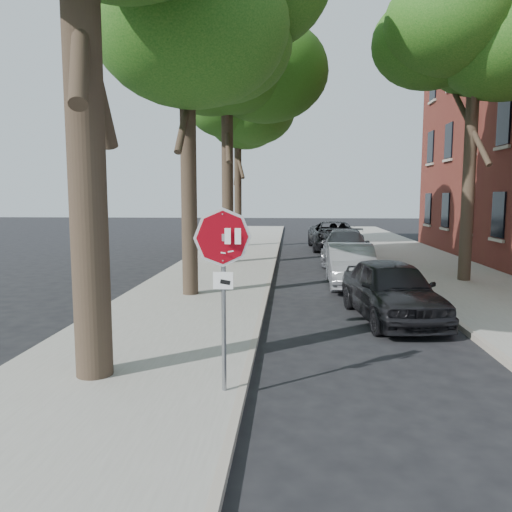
{
  "coord_description": "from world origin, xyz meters",
  "views": [
    {
      "loc": [
        0.22,
        -6.81,
        2.88
      ],
      "look_at": [
        -0.25,
        0.1,
        2.05
      ],
      "focal_mm": 35.0,
      "sensor_mm": 36.0,
      "label": 1
    }
  ],
  "objects_px": {
    "stop_sign": "(223,264)",
    "tree_mid_b": "(227,70)",
    "car_a": "(392,290)",
    "car_b": "(351,265)",
    "tree_right": "(473,59)",
    "car_c": "(345,247)",
    "tree_far": "(238,117)",
    "car_d": "(334,236)",
    "tree_mid_a": "(186,20)"
  },
  "relations": [
    {
      "from": "car_b",
      "to": "tree_mid_a",
      "type": "bearing_deg",
      "value": -154.28
    },
    {
      "from": "tree_mid_b",
      "to": "car_c",
      "type": "bearing_deg",
      "value": 7.86
    },
    {
      "from": "tree_mid_b",
      "to": "car_a",
      "type": "bearing_deg",
      "value": -61.52
    },
    {
      "from": "car_a",
      "to": "car_c",
      "type": "distance_m",
      "value": 9.96
    },
    {
      "from": "tree_mid_a",
      "to": "tree_far",
      "type": "height_order",
      "value": "tree_mid_a"
    },
    {
      "from": "tree_right",
      "to": "car_d",
      "type": "relative_size",
      "value": 1.7
    },
    {
      "from": "car_c",
      "to": "car_a",
      "type": "bearing_deg",
      "value": -84.48
    },
    {
      "from": "tree_mid_a",
      "to": "tree_right",
      "type": "distance_m",
      "value": 9.12
    },
    {
      "from": "tree_far",
      "to": "tree_right",
      "type": "bearing_deg",
      "value": -51.66
    },
    {
      "from": "stop_sign",
      "to": "car_d",
      "type": "bearing_deg",
      "value": 80.78
    },
    {
      "from": "stop_sign",
      "to": "car_b",
      "type": "relative_size",
      "value": 0.64
    },
    {
      "from": "tree_mid_a",
      "to": "car_d",
      "type": "xyz_separation_m",
      "value": [
        5.22,
        13.2,
        -6.84
      ]
    },
    {
      "from": "tree_far",
      "to": "car_c",
      "type": "height_order",
      "value": "tree_far"
    },
    {
      "from": "car_b",
      "to": "car_c",
      "type": "relative_size",
      "value": 0.83
    },
    {
      "from": "stop_sign",
      "to": "tree_mid_b",
      "type": "bearing_deg",
      "value": 96.95
    },
    {
      "from": "tree_far",
      "to": "car_d",
      "type": "xyz_separation_m",
      "value": [
        5.32,
        -0.8,
        -6.45
      ]
    },
    {
      "from": "stop_sign",
      "to": "car_a",
      "type": "height_order",
      "value": "stop_sign"
    },
    {
      "from": "tree_far",
      "to": "tree_mid_b",
      "type": "bearing_deg",
      "value": -87.56
    },
    {
      "from": "stop_sign",
      "to": "tree_mid_b",
      "type": "xyz_separation_m",
      "value": [
        -1.72,
        14.15,
        6.05
      ]
    },
    {
      "from": "car_a",
      "to": "stop_sign",
      "type": "bearing_deg",
      "value": -130.96
    },
    {
      "from": "tree_mid_a",
      "to": "car_c",
      "type": "bearing_deg",
      "value": 55.85
    },
    {
      "from": "tree_mid_a",
      "to": "car_a",
      "type": "bearing_deg",
      "value": -23.37
    },
    {
      "from": "stop_sign",
      "to": "tree_far",
      "type": "xyz_separation_m",
      "value": [
        -2.02,
        21.14,
        5.26
      ]
    },
    {
      "from": "car_a",
      "to": "car_b",
      "type": "height_order",
      "value": "car_a"
    },
    {
      "from": "tree_mid_a",
      "to": "car_a",
      "type": "distance_m",
      "value": 8.94
    },
    {
      "from": "car_c",
      "to": "tree_right",
      "type": "bearing_deg",
      "value": -48.81
    },
    {
      "from": "car_d",
      "to": "tree_mid_a",
      "type": "bearing_deg",
      "value": -113.42
    },
    {
      "from": "car_d",
      "to": "car_c",
      "type": "bearing_deg",
      "value": -91.83
    },
    {
      "from": "tree_far",
      "to": "car_b",
      "type": "bearing_deg",
      "value": -67.47
    },
    {
      "from": "tree_mid_b",
      "to": "car_b",
      "type": "bearing_deg",
      "value": -46.38
    },
    {
      "from": "tree_far",
      "to": "car_a",
      "type": "xyz_separation_m",
      "value": [
        5.32,
        -16.25,
        -6.5
      ]
    },
    {
      "from": "tree_mid_b",
      "to": "car_c",
      "type": "relative_size",
      "value": 2.11
    },
    {
      "from": "tree_right",
      "to": "car_c",
      "type": "height_order",
      "value": "tree_right"
    },
    {
      "from": "tree_mid_b",
      "to": "tree_right",
      "type": "height_order",
      "value": "tree_mid_b"
    },
    {
      "from": "tree_mid_b",
      "to": "tree_far",
      "type": "relative_size",
      "value": 1.11
    },
    {
      "from": "tree_mid_a",
      "to": "car_c",
      "type": "height_order",
      "value": "tree_mid_a"
    },
    {
      "from": "tree_mid_b",
      "to": "car_a",
      "type": "distance_m",
      "value": 12.81
    },
    {
      "from": "tree_right",
      "to": "tree_far",
      "type": "bearing_deg",
      "value": 128.34
    },
    {
      "from": "stop_sign",
      "to": "car_d",
      "type": "xyz_separation_m",
      "value": [
        3.3,
        20.34,
        -1.19
      ]
    },
    {
      "from": "tree_far",
      "to": "car_b",
      "type": "height_order",
      "value": "tree_far"
    },
    {
      "from": "tree_right",
      "to": "car_b",
      "type": "distance_m",
      "value": 7.61
    },
    {
      "from": "tree_mid_b",
      "to": "car_c",
      "type": "xyz_separation_m",
      "value": [
        5.02,
        0.69,
        -7.28
      ]
    },
    {
      "from": "tree_mid_a",
      "to": "car_c",
      "type": "distance_m",
      "value": 11.58
    },
    {
      "from": "car_a",
      "to": "tree_right",
      "type": "bearing_deg",
      "value": 50.32
    },
    {
      "from": "tree_right",
      "to": "car_b",
      "type": "height_order",
      "value": "tree_right"
    },
    {
      "from": "stop_sign",
      "to": "tree_mid_a",
      "type": "relative_size",
      "value": 0.27
    },
    {
      "from": "tree_mid_b",
      "to": "car_d",
      "type": "relative_size",
      "value": 1.89
    },
    {
      "from": "tree_right",
      "to": "car_c",
      "type": "relative_size",
      "value": 1.9
    },
    {
      "from": "car_b",
      "to": "car_d",
      "type": "height_order",
      "value": "car_d"
    },
    {
      "from": "stop_sign",
      "to": "car_b",
      "type": "distance_m",
      "value": 9.83
    }
  ]
}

